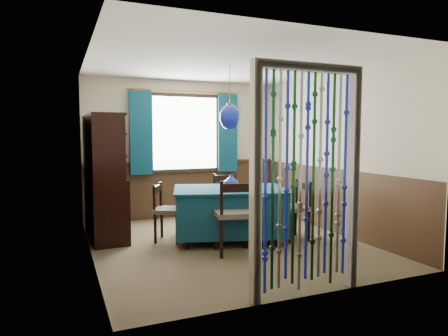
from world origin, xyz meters
name	(u,v)px	position (x,y,z in m)	size (l,w,h in m)	color
floor	(227,243)	(0.00, 0.00, 0.00)	(4.00, 4.00, 0.00)	brown
ceiling	(227,62)	(0.00, 0.00, 2.50)	(4.00, 4.00, 0.00)	silver
wall_back	(184,149)	(0.00, 2.00, 1.25)	(3.60, 3.60, 0.00)	beige
wall_front	(311,164)	(0.00, -2.00, 1.25)	(3.60, 3.60, 0.00)	beige
wall_left	(90,157)	(-1.80, 0.00, 1.25)	(4.00, 4.00, 0.00)	beige
wall_right	(333,152)	(1.80, 0.00, 1.25)	(4.00, 4.00, 0.00)	beige
wainscot_back	(185,190)	(0.00, 1.99, 0.50)	(3.60, 3.60, 0.00)	#3F2918
wainscot_front	(309,244)	(0.00, -1.99, 0.50)	(3.60, 3.60, 0.00)	#3F2918
wainscot_left	(93,218)	(-1.79, 0.00, 0.50)	(4.00, 4.00, 0.00)	#3F2918
wainscot_right	(331,200)	(1.79, 0.00, 0.50)	(4.00, 4.00, 0.00)	#3F2918
window	(185,133)	(0.00, 1.95, 1.55)	(1.32, 0.12, 1.42)	black
doorway	(307,185)	(0.00, -1.94, 1.05)	(1.16, 0.12, 2.18)	silver
dining_table	(230,210)	(0.10, 0.13, 0.44)	(1.82, 1.50, 0.76)	#103D53
chair_near	(234,215)	(-0.10, -0.51, 0.51)	(0.56, 0.54, 0.96)	black
chair_far	(228,200)	(0.34, 0.75, 0.47)	(0.49, 0.47, 0.89)	black
chair_left	(167,210)	(-0.74, 0.45, 0.44)	(0.54, 0.55, 0.83)	black
chair_right	(295,208)	(1.00, -0.18, 0.46)	(0.41, 0.43, 0.86)	black
sideboard	(104,195)	(-1.54, 1.03, 0.62)	(0.52, 1.40, 1.82)	black
pendant_lamp	(230,117)	(0.10, 0.13, 1.77)	(0.29, 0.29, 0.90)	olive
vase_table	(231,182)	(0.08, 0.01, 0.86)	(0.20, 0.20, 0.21)	navy
bowl_shelf	(110,153)	(-1.48, 0.76, 1.27)	(0.22, 0.22, 0.06)	beige
vase_sideboard	(106,168)	(-1.48, 1.33, 1.00)	(0.18, 0.18, 0.18)	beige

